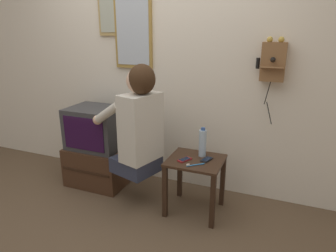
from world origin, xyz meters
The scene contains 13 objects.
ground_plane centered at (0.00, 0.00, 0.00)m, with size 14.00×14.00×0.00m, color brown.
wall_back centered at (0.00, 1.06, 1.27)m, with size 6.80×0.05×2.55m.
side_table centered at (0.55, 0.57, 0.39)m, with size 0.47×0.42×0.50m.
person centered at (0.05, 0.49, 0.80)m, with size 0.63×0.51×0.98m.
tv_stand centered at (-0.56, 0.72, 0.20)m, with size 0.61×0.50×0.40m.
television centered at (-0.56, 0.71, 0.61)m, with size 0.55×0.43×0.42m.
wall_phone_antique centered at (1.07, 0.98, 1.32)m, with size 0.24×0.19×0.74m.
framed_picture centered at (-0.49, 1.02, 1.74)m, with size 0.32×0.03×0.46m.
wall_mirror centered at (-0.27, 1.02, 1.55)m, with size 0.40×0.03×0.70m.
cell_phone_held centered at (0.46, 0.52, 0.51)m, with size 0.11×0.14×0.01m.
cell_phone_spare centered at (0.64, 0.59, 0.51)m, with size 0.09×0.14×0.01m.
water_bottle centered at (0.58, 0.67, 0.63)m, with size 0.07×0.07×0.26m.
toothbrush centered at (0.57, 0.45, 0.51)m, with size 0.13×0.11×0.02m.
Camera 1 is at (1.22, -1.71, 1.57)m, focal length 32.00 mm.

